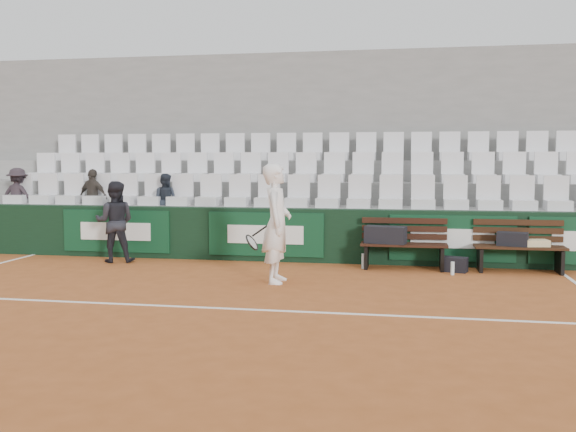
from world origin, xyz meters
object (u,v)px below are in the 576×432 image
(water_bottle_far, at_px, (453,268))
(spectator_c, at_px, (165,178))
(sports_bag_left, at_px, (386,235))
(ball_kid, at_px, (115,222))
(bench_right, at_px, (519,259))
(sports_bag_right, at_px, (512,239))
(spectator_a, at_px, (17,175))
(sports_bag_ground, at_px, (455,264))
(water_bottle_near, at_px, (364,261))
(spectator_b, at_px, (93,176))
(bench_left, at_px, (404,256))
(tennis_player, at_px, (277,223))

(water_bottle_far, relative_size, spectator_c, 0.21)
(sports_bag_left, relative_size, ball_kid, 0.46)
(bench_right, xyz_separation_m, sports_bag_right, (-0.13, -0.01, 0.34))
(spectator_a, distance_m, spectator_c, 3.29)
(sports_bag_ground, relative_size, spectator_c, 0.38)
(sports_bag_right, xyz_separation_m, water_bottle_near, (-2.51, -0.12, -0.43))
(ball_kid, distance_m, spectator_c, 1.52)
(spectator_a, bearing_deg, spectator_c, -178.97)
(bench_right, distance_m, sports_bag_left, 2.30)
(spectator_a, height_order, spectator_b, spectator_a)
(spectator_a, bearing_deg, spectator_b, -178.97)
(spectator_a, distance_m, spectator_b, 1.72)
(bench_left, distance_m, tennis_player, 2.63)
(bench_left, distance_m, spectator_b, 6.59)
(water_bottle_near, bearing_deg, sports_bag_left, 11.98)
(bench_left, xyz_separation_m, spectator_c, (-4.80, 1.00, 1.32))
(sports_bag_ground, height_order, ball_kid, ball_kid)
(bench_right, bearing_deg, bench_left, -179.10)
(sports_bag_right, relative_size, tennis_player, 0.27)
(ball_kid, relative_size, spectator_a, 1.27)
(spectator_c, bearing_deg, water_bottle_near, 167.26)
(spectator_a, bearing_deg, bench_left, 173.99)
(bench_left, distance_m, sports_bag_ground, 0.88)
(bench_right, relative_size, spectator_a, 1.25)
(water_bottle_far, height_order, ball_kid, ball_kid)
(sports_bag_ground, relative_size, spectator_a, 0.35)
(bench_left, bearing_deg, bench_right, 0.90)
(ball_kid, height_order, spectator_a, spectator_a)
(tennis_player, bearing_deg, sports_bag_ground, 27.88)
(sports_bag_ground, bearing_deg, sports_bag_left, 174.71)
(bench_left, bearing_deg, spectator_c, 168.23)
(bench_left, relative_size, sports_bag_ground, 3.61)
(spectator_a, relative_size, spectator_b, 1.02)
(bench_left, distance_m, sports_bag_left, 0.49)
(ball_kid, distance_m, spectator_b, 1.78)
(water_bottle_far, bearing_deg, water_bottle_near, 166.66)
(water_bottle_far, bearing_deg, spectator_a, 170.67)
(spectator_c, bearing_deg, sports_bag_left, 169.43)
(water_bottle_far, bearing_deg, sports_bag_ground, 80.05)
(water_bottle_far, relative_size, spectator_b, 0.19)
(sports_bag_ground, xyz_separation_m, water_bottle_near, (-1.56, 0.03, 0.01))
(sports_bag_right, relative_size, spectator_c, 0.46)
(sports_bag_ground, bearing_deg, spectator_b, 171.07)
(bench_right, xyz_separation_m, tennis_player, (-3.90, -1.65, 0.70))
(sports_bag_ground, distance_m, water_bottle_near, 1.56)
(bench_left, relative_size, spectator_c, 1.38)
(water_bottle_far, distance_m, spectator_c, 5.96)
(sports_bag_ground, distance_m, spectator_a, 9.14)
(sports_bag_right, bearing_deg, tennis_player, -156.50)
(spectator_a, xyz_separation_m, spectator_b, (1.72, 0.00, -0.01))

